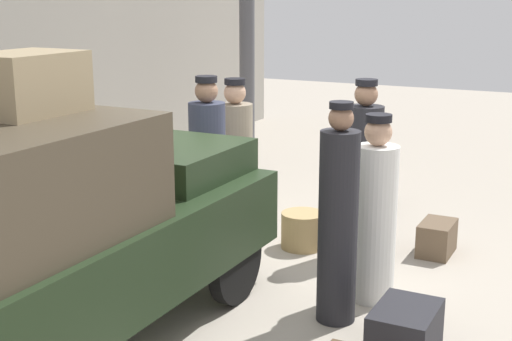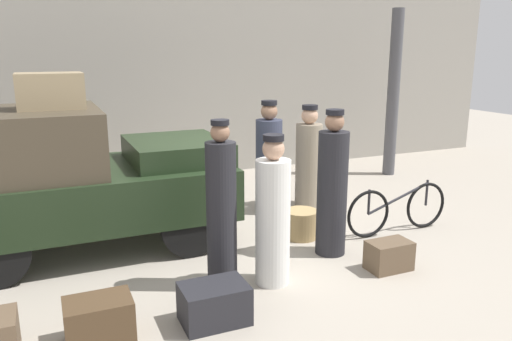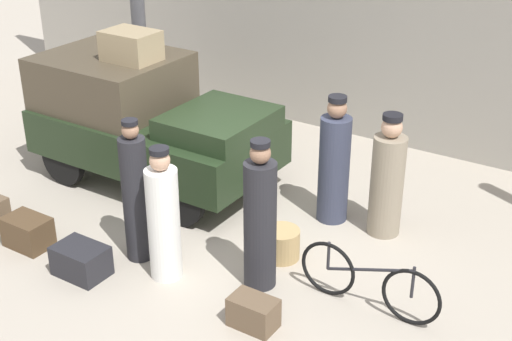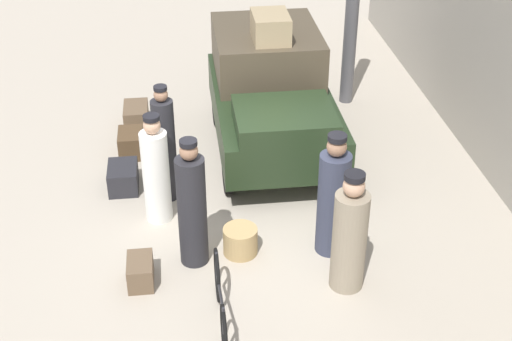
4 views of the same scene
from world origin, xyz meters
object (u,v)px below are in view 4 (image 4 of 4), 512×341
(conductor_in_dark_uniform, at_px, (192,208))
(trunk_umber_medium, at_px, (131,143))
(bicycle, at_px, (221,302))
(suitcase_black_upright, at_px, (136,116))
(trunk_on_truck_roof, at_px, (271,27))
(porter_standing_middle, at_px, (165,148))
(porter_lifting_near_truck, at_px, (156,173))
(wicker_basket, at_px, (240,241))
(suitcase_small_leather, at_px, (140,272))
(porter_carrying_trunk, at_px, (333,200))
(truck, at_px, (271,92))
(suitcase_tan_flat, at_px, (123,177))
(porter_with_bicycle, at_px, (350,237))

(conductor_in_dark_uniform, xyz_separation_m, trunk_umber_medium, (-2.96, -0.91, -0.65))
(bicycle, distance_m, suitcase_black_upright, 5.34)
(suitcase_black_upright, bearing_deg, trunk_umber_medium, -3.82)
(trunk_on_truck_roof, bearing_deg, trunk_umber_medium, -85.83)
(suitcase_black_upright, bearing_deg, trunk_on_truck_roof, 70.29)
(porter_standing_middle, height_order, trunk_on_truck_roof, trunk_on_truck_roof)
(bicycle, height_order, porter_standing_middle, porter_standing_middle)
(bicycle, bearing_deg, porter_lifting_near_truck, -162.73)
(wicker_basket, relative_size, suitcase_small_leather, 0.91)
(porter_carrying_trunk, bearing_deg, porter_lifting_near_truck, -113.84)
(truck, relative_size, bicycle, 2.12)
(porter_lifting_near_truck, bearing_deg, trunk_umber_medium, -166.84)
(porter_standing_middle, height_order, suitcase_black_upright, porter_standing_middle)
(porter_carrying_trunk, height_order, suitcase_tan_flat, porter_carrying_trunk)
(wicker_basket, xyz_separation_m, suitcase_tan_flat, (-1.82, -1.63, -0.00))
(conductor_in_dark_uniform, relative_size, suitcase_black_upright, 2.70)
(suitcase_tan_flat, bearing_deg, porter_with_bicycle, 47.77)
(conductor_in_dark_uniform, bearing_deg, wicker_basket, 97.96)
(suitcase_small_leather, relative_size, trunk_on_truck_roof, 0.67)
(trunk_on_truck_roof, bearing_deg, porter_lifting_near_truck, -42.45)
(porter_carrying_trunk, relative_size, suitcase_small_leather, 3.48)
(wicker_basket, distance_m, suitcase_tan_flat, 2.45)
(suitcase_small_leather, bearing_deg, conductor_in_dark_uniform, 117.64)
(conductor_in_dark_uniform, height_order, suitcase_black_upright, conductor_in_dark_uniform)
(bicycle, height_order, porter_with_bicycle, porter_with_bicycle)
(bicycle, distance_m, suitcase_tan_flat, 3.42)
(porter_with_bicycle, height_order, conductor_in_dark_uniform, conductor_in_dark_uniform)
(wicker_basket, distance_m, suitcase_small_leather, 1.42)
(bicycle, xyz_separation_m, wicker_basket, (-1.35, 0.37, -0.16))
(porter_carrying_trunk, height_order, porter_with_bicycle, porter_carrying_trunk)
(wicker_basket, bearing_deg, porter_lifting_near_truck, -131.13)
(porter_with_bicycle, xyz_separation_m, suitcase_small_leather, (-0.36, -2.62, -0.59))
(trunk_umber_medium, distance_m, suitcase_small_leather, 3.34)
(conductor_in_dark_uniform, bearing_deg, bicycle, 11.32)
(suitcase_small_leather, bearing_deg, truck, 147.08)
(wicker_basket, distance_m, conductor_in_dark_uniform, 0.91)
(bicycle, xyz_separation_m, suitcase_tan_flat, (-3.18, -1.26, -0.16))
(suitcase_small_leather, distance_m, trunk_on_truck_roof, 4.53)
(wicker_basket, xyz_separation_m, trunk_on_truck_roof, (-3.04, 0.82, 1.87))
(wicker_basket, relative_size, porter_with_bicycle, 0.28)
(bicycle, bearing_deg, porter_with_bicycle, 107.83)
(wicker_basket, height_order, porter_carrying_trunk, porter_carrying_trunk)
(porter_standing_middle, height_order, conductor_in_dark_uniform, porter_standing_middle)
(trunk_umber_medium, xyz_separation_m, suitcase_tan_flat, (1.05, -0.10, -0.01))
(porter_standing_middle, bearing_deg, bicycle, 11.47)
(suitcase_small_leather, bearing_deg, suitcase_black_upright, -178.21)
(suitcase_black_upright, height_order, trunk_on_truck_roof, trunk_on_truck_roof)
(trunk_umber_medium, relative_size, trunk_on_truck_roof, 0.77)
(truck, bearing_deg, suitcase_black_upright, -113.28)
(conductor_in_dark_uniform, xyz_separation_m, suitcase_tan_flat, (-1.91, -1.01, -0.66))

